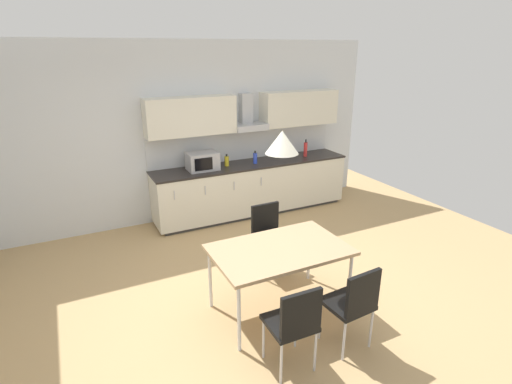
# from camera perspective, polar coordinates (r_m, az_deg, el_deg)

# --- Properties ---
(ground_plane) EXTENTS (8.53, 7.71, 0.02)m
(ground_plane) POSITION_cam_1_polar(r_m,az_deg,el_deg) (4.85, -0.39, -14.38)
(ground_plane) COLOR tan
(wall_back) EXTENTS (6.82, 0.10, 2.85)m
(wall_back) POSITION_cam_1_polar(r_m,az_deg,el_deg) (6.59, -10.59, 8.24)
(wall_back) COLOR silver
(wall_back) RESTS_ON ground_plane
(kitchen_counter) EXTENTS (3.41, 0.67, 0.89)m
(kitchen_counter) POSITION_cam_1_polar(r_m,az_deg,el_deg) (6.89, -0.51, 0.65)
(kitchen_counter) COLOR #333333
(kitchen_counter) RESTS_ON ground_plane
(backsplash_tile) EXTENTS (3.39, 0.02, 0.48)m
(backsplash_tile) POSITION_cam_1_polar(r_m,az_deg,el_deg) (6.96, -1.65, 6.70)
(backsplash_tile) COLOR silver
(backsplash_tile) RESTS_ON kitchen_counter
(upper_wall_cabinets) EXTENTS (3.39, 0.40, 0.59)m
(upper_wall_cabinets) POSITION_cam_1_polar(r_m,az_deg,el_deg) (6.71, -1.13, 11.32)
(upper_wall_cabinets) COLOR silver
(microwave) EXTENTS (0.48, 0.35, 0.28)m
(microwave) POSITION_cam_1_polar(r_m,az_deg,el_deg) (6.39, -7.66, 4.38)
(microwave) COLOR #ADADB2
(microwave) RESTS_ON kitchen_counter
(bottle_yellow) EXTENTS (0.07, 0.07, 0.20)m
(bottle_yellow) POSITION_cam_1_polar(r_m,az_deg,el_deg) (6.58, -4.21, 4.45)
(bottle_yellow) COLOR yellow
(bottle_yellow) RESTS_ON kitchen_counter
(bottle_red) EXTENTS (0.06, 0.06, 0.31)m
(bottle_red) POSITION_cam_1_polar(r_m,az_deg,el_deg) (7.20, 7.08, 6.10)
(bottle_red) COLOR red
(bottle_red) RESTS_ON kitchen_counter
(bottle_blue) EXTENTS (0.07, 0.07, 0.22)m
(bottle_blue) POSITION_cam_1_polar(r_m,az_deg,el_deg) (6.70, -0.12, 4.87)
(bottle_blue) COLOR blue
(bottle_blue) RESTS_ON kitchen_counter
(dining_table) EXTENTS (1.40, 0.89, 0.76)m
(dining_table) POSITION_cam_1_polar(r_m,az_deg,el_deg) (4.22, 3.38, -8.58)
(dining_table) COLOR tan
(dining_table) RESTS_ON ground_plane
(chair_far_right) EXTENTS (0.41, 0.41, 0.87)m
(chair_far_right) POSITION_cam_1_polar(r_m,az_deg,el_deg) (5.08, 1.82, -5.61)
(chair_far_right) COLOR black
(chair_far_right) RESTS_ON ground_plane
(chair_near_right) EXTENTS (0.43, 0.43, 0.87)m
(chair_near_right) POSITION_cam_1_polar(r_m,az_deg,el_deg) (3.91, 13.81, -14.84)
(chair_near_right) COLOR black
(chair_near_right) RESTS_ON ground_plane
(chair_near_left) EXTENTS (0.41, 0.41, 0.87)m
(chair_near_left) POSITION_cam_1_polar(r_m,az_deg,el_deg) (3.59, 5.53, -17.82)
(chair_near_left) COLOR black
(chair_near_left) RESTS_ON ground_plane
(pendant_lamp) EXTENTS (0.32, 0.32, 0.22)m
(pendant_lamp) POSITION_cam_1_polar(r_m,az_deg,el_deg) (3.80, 3.74, 7.11)
(pendant_lamp) COLOR silver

